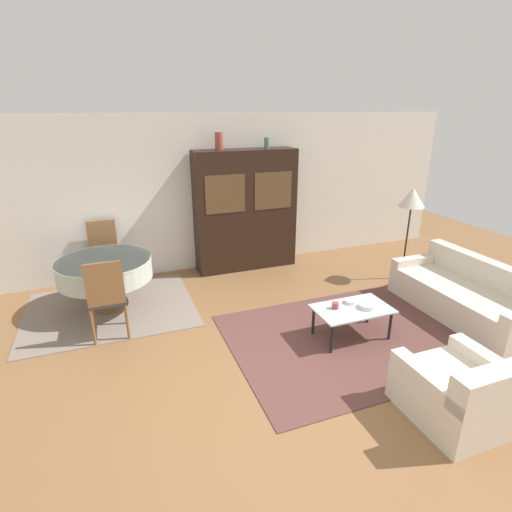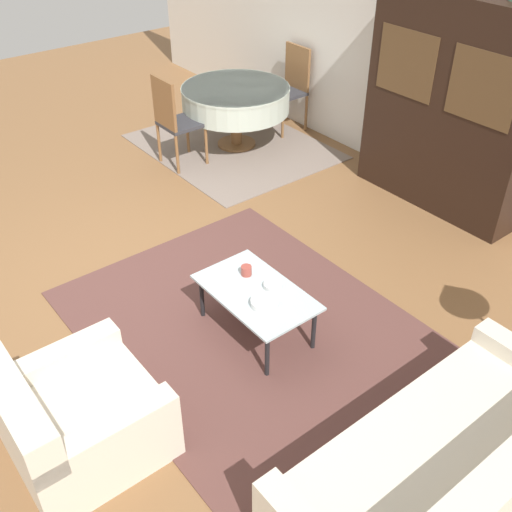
% 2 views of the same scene
% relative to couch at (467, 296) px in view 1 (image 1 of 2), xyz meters
% --- Properties ---
extents(ground_plane, '(14.00, 14.00, 0.00)m').
position_rel_couch_xyz_m(ground_plane, '(-3.04, -0.50, -0.28)').
color(ground_plane, brown).
extents(wall_back, '(10.00, 0.06, 2.70)m').
position_rel_couch_xyz_m(wall_back, '(-3.04, 3.13, 1.07)').
color(wall_back, silver).
rests_on(wall_back, ground_plane).
extents(area_rug, '(3.04, 2.31, 0.01)m').
position_rel_couch_xyz_m(area_rug, '(-1.88, 0.03, -0.27)').
color(area_rug, brown).
rests_on(area_rug, ground_plane).
extents(dining_rug, '(2.35, 1.92, 0.01)m').
position_rel_couch_xyz_m(dining_rug, '(-4.73, 1.95, -0.27)').
color(dining_rug, gray).
rests_on(dining_rug, ground_plane).
extents(couch, '(0.93, 2.08, 0.77)m').
position_rel_couch_xyz_m(couch, '(0.00, 0.00, 0.00)').
color(couch, beige).
rests_on(couch, ground_plane).
extents(armchair, '(0.91, 0.91, 0.75)m').
position_rel_couch_xyz_m(armchair, '(-1.70, -1.52, 0.00)').
color(armchair, beige).
rests_on(armchair, ground_plane).
extents(coffee_table, '(0.96, 0.58, 0.41)m').
position_rel_couch_xyz_m(coffee_table, '(-1.87, 0.05, 0.10)').
color(coffee_table, black).
rests_on(coffee_table, area_rug).
extents(display_cabinet, '(1.80, 0.47, 2.12)m').
position_rel_couch_xyz_m(display_cabinet, '(-2.31, 2.85, 0.78)').
color(display_cabinet, black).
rests_on(display_cabinet, ground_plane).
extents(dining_table, '(1.32, 1.32, 0.75)m').
position_rel_couch_xyz_m(dining_table, '(-4.74, 2.01, 0.33)').
color(dining_table, brown).
rests_on(dining_table, dining_rug).
extents(dining_chair_near, '(0.44, 0.44, 1.07)m').
position_rel_couch_xyz_m(dining_chair_near, '(-4.74, 1.12, 0.33)').
color(dining_chair_near, brown).
rests_on(dining_chair_near, dining_rug).
extents(dining_chair_far, '(0.44, 0.44, 1.07)m').
position_rel_couch_xyz_m(dining_chair_far, '(-4.74, 2.89, 0.33)').
color(dining_chair_far, brown).
rests_on(dining_chair_far, dining_rug).
extents(floor_lamp, '(0.42, 0.42, 1.57)m').
position_rel_couch_xyz_m(floor_lamp, '(0.04, 1.38, 1.08)').
color(floor_lamp, black).
rests_on(floor_lamp, ground_plane).
extents(cup, '(0.09, 0.09, 0.08)m').
position_rel_couch_xyz_m(cup, '(-2.08, 0.12, 0.18)').
color(cup, '#9E4238').
rests_on(cup, coffee_table).
extents(bowl, '(0.21, 0.21, 0.06)m').
position_rel_couch_xyz_m(bowl, '(-1.69, -0.00, 0.17)').
color(bowl, white).
rests_on(bowl, coffee_table).
extents(bowl_small, '(0.14, 0.14, 0.04)m').
position_rel_couch_xyz_m(bowl_small, '(-1.82, 0.18, 0.16)').
color(bowl_small, white).
rests_on(bowl_small, coffee_table).
extents(vase_tall, '(0.13, 0.13, 0.28)m').
position_rel_couch_xyz_m(vase_tall, '(-2.76, 2.85, 1.98)').
color(vase_tall, '#9E4238').
rests_on(vase_tall, display_cabinet).
extents(vase_short, '(0.09, 0.09, 0.18)m').
position_rel_couch_xyz_m(vase_short, '(-1.91, 2.85, 1.93)').
color(vase_short, '#4C7A60').
rests_on(vase_short, display_cabinet).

